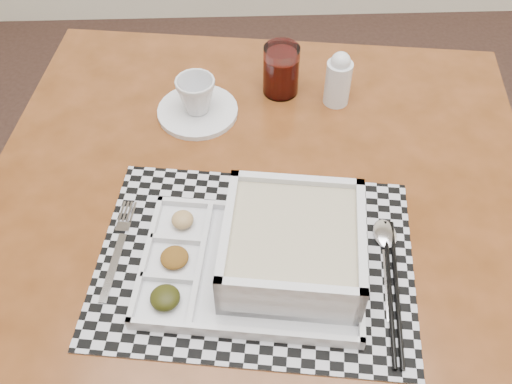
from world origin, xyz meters
TOP-DOWN VIEW (x-y plane):
  - dining_table at (-0.65, 0.87)m, footprint 1.02×1.02m
  - placemat at (-0.65, 0.76)m, footprint 0.51×0.40m
  - serving_tray at (-0.62, 0.75)m, footprint 0.35×0.26m
  - fork at (-0.86, 0.79)m, footprint 0.04×0.19m
  - spoon at (-0.46, 0.78)m, footprint 0.04×0.18m
  - chopsticks at (-0.46, 0.70)m, footprint 0.05×0.24m
  - saucer at (-0.75, 1.09)m, footprint 0.15×0.15m
  - cup at (-0.75, 1.09)m, footprint 0.08×0.08m
  - juice_glass at (-0.59, 1.15)m, footprint 0.07×0.07m
  - creamer_bottle at (-0.49, 1.12)m, footprint 0.05×0.05m

SIDE VIEW (x-z plane):
  - dining_table at x=-0.65m, z-range 0.27..0.96m
  - placemat at x=-0.65m, z-range 0.69..0.69m
  - fork at x=-0.86m, z-range 0.69..0.69m
  - saucer at x=-0.75m, z-range 0.69..0.70m
  - spoon at x=-0.46m, z-range 0.69..0.70m
  - chopsticks at x=-0.46m, z-range 0.69..0.70m
  - serving_tray at x=-0.62m, z-range 0.68..0.77m
  - cup at x=-0.75m, z-range 0.70..0.76m
  - juice_glass at x=-0.59m, z-range 0.68..0.78m
  - creamer_bottle at x=-0.49m, z-range 0.68..0.79m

